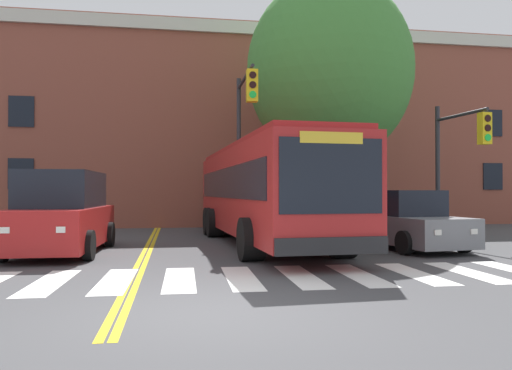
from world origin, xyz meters
The scene contains 12 objects.
ground_plane centered at (0.00, 0.00, 0.00)m, with size 120.00×120.00×0.00m, color #424244.
crosswalk centered at (0.32, 2.79, 0.00)m, with size 13.93×3.12×0.01m.
lane_line_yellow_inner centered at (-1.23, 16.79, 0.00)m, with size 0.12×36.00×0.01m, color gold.
lane_line_yellow_outer centered at (-1.07, 16.79, 0.00)m, with size 0.12×36.00×0.01m, color gold.
city_bus centered at (2.46, 9.02, 1.74)m, with size 3.42×12.54×3.19m.
car_red_near_lane centered at (-3.43, 7.44, 1.07)m, with size 2.39×5.22×2.26m.
car_grey_far_lane centered at (6.50, 7.16, 0.79)m, with size 2.50×4.79×1.75m.
car_white_behind_bus centered at (2.34, 17.70, 0.84)m, with size 2.47×4.43×1.87m.
traffic_light_near_corner centered at (9.12, 8.57, 3.14)m, with size 0.48×2.69×4.80m.
traffic_light_overhead centered at (1.98, 10.03, 4.02)m, with size 0.34×3.47×5.93m.
street_tree_curbside_large centered at (5.61, 11.72, 6.43)m, with size 8.57×8.48×10.09m.
building_facade centered at (-1.37, 20.66, 5.04)m, with size 43.87×7.74×10.07m.
Camera 1 is at (-0.39, -7.02, 1.70)m, focal length 35.00 mm.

